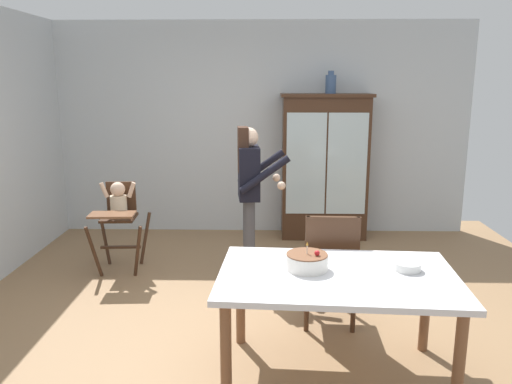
# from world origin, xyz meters

# --- Properties ---
(ground_plane) EXTENTS (6.24, 6.24, 0.00)m
(ground_plane) POSITION_xyz_m (0.00, 0.00, 0.00)
(ground_plane) COLOR #93704C
(wall_back) EXTENTS (5.32, 0.06, 2.70)m
(wall_back) POSITION_xyz_m (0.00, 2.63, 1.35)
(wall_back) COLOR silver
(wall_back) RESTS_ON ground_plane
(china_cabinet) EXTENTS (1.11, 0.48, 1.81)m
(china_cabinet) POSITION_xyz_m (0.80, 2.37, 0.91)
(china_cabinet) COLOR #422819
(china_cabinet) RESTS_ON ground_plane
(ceramic_vase) EXTENTS (0.13, 0.13, 0.27)m
(ceramic_vase) POSITION_xyz_m (0.85, 2.37, 1.93)
(ceramic_vase) COLOR #3D567F
(ceramic_vase) RESTS_ON china_cabinet
(high_chair_with_toddler) EXTENTS (0.61, 0.71, 0.95)m
(high_chair_with_toddler) POSITION_xyz_m (-1.46, 1.13, 0.65)
(high_chair_with_toddler) COLOR #422819
(high_chair_with_toddler) RESTS_ON ground_plane
(adult_person) EXTENTS (0.54, 0.52, 1.53)m
(adult_person) POSITION_xyz_m (-0.09, 0.99, 0.97)
(adult_person) COLOR #47474C
(adult_person) RESTS_ON ground_plane
(dining_table) EXTENTS (1.61, 1.06, 0.74)m
(dining_table) POSITION_xyz_m (0.54, -0.79, 0.65)
(dining_table) COLOR silver
(dining_table) RESTS_ON ground_plane
(birthday_cake) EXTENTS (0.28, 0.28, 0.19)m
(birthday_cake) POSITION_xyz_m (0.35, -0.72, 0.79)
(birthday_cake) COLOR white
(birthday_cake) RESTS_ON dining_table
(serving_bowl) EXTENTS (0.18, 0.18, 0.05)m
(serving_bowl) POSITION_xyz_m (1.01, -0.72, 0.77)
(serving_bowl) COLOR silver
(serving_bowl) RESTS_ON dining_table
(dining_chair_far_side) EXTENTS (0.45, 0.45, 0.96)m
(dining_chair_far_side) POSITION_xyz_m (0.59, -0.09, 0.56)
(dining_chair_far_side) COLOR #422819
(dining_chair_far_side) RESTS_ON ground_plane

